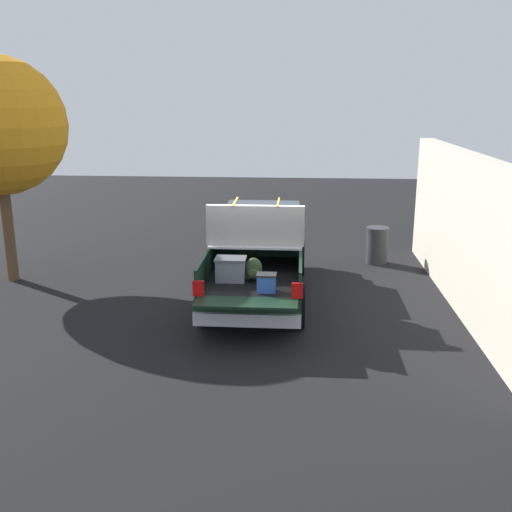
# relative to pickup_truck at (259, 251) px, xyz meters

# --- Properties ---
(ground_plane) EXTENTS (40.00, 40.00, 0.00)m
(ground_plane) POSITION_rel_pickup_truck_xyz_m (-0.35, -0.00, -0.95)
(ground_plane) COLOR black
(pickup_truck) EXTENTS (6.05, 2.06, 2.23)m
(pickup_truck) POSITION_rel_pickup_truck_xyz_m (0.00, 0.00, 0.00)
(pickup_truck) COLOR black
(pickup_truck) RESTS_ON ground_plane
(building_facade) EXTENTS (9.27, 0.36, 3.22)m
(building_facade) POSITION_rel_pickup_truck_xyz_m (-0.66, -4.34, 0.66)
(building_facade) COLOR beige
(building_facade) RESTS_ON ground_plane
(trash_can) EXTENTS (0.60, 0.60, 0.98)m
(trash_can) POSITION_rel_pickup_truck_xyz_m (2.64, -2.97, -0.46)
(trash_can) COLOR #2D2D33
(trash_can) RESTS_ON ground_plane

